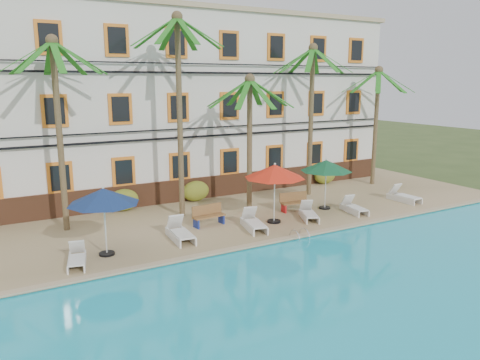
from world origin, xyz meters
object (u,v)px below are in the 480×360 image
palm_a (57,108)px  lounger_a (77,258)px  umbrella_blue (103,197)px  bench_right (295,201)px  bench_left (208,215)px  palm_d (311,100)px  umbrella_red (275,172)px  lounger_d (309,213)px  palm_c (250,123)px  palm_e (377,109)px  palm_b (179,91)px  pool_ladder (299,237)px  lounger_f (403,196)px  umbrella_green (326,166)px  lounger_b (180,232)px  lounger_c (253,223)px  lounger_e (354,207)px

palm_a → lounger_a: size_ratio=4.74×
umbrella_blue → bench_right: size_ratio=1.68×
umbrella_blue → bench_left: size_ratio=1.70×
palm_d → umbrella_red: palm_d is taller
lounger_a → lounger_d: (10.55, 0.49, 0.01)m
palm_a → bench_right: size_ratio=5.27×
palm_c → bench_left: 5.01m
palm_c → palm_e: 9.97m
palm_c → palm_b: bearing=167.5°
pool_ladder → palm_c: bearing=85.8°
lounger_d → bench_left: bearing=162.5°
palm_a → umbrella_red: 9.59m
palm_a → lounger_f: palm_a is taller
umbrella_green → bench_left: bearing=176.6°
umbrella_red → lounger_b: bearing=-178.6°
palm_a → palm_b: (5.22, -0.44, 0.67)m
lounger_d → bench_left: size_ratio=1.19×
bench_right → palm_e: bearing=18.7°
palm_d → pool_ladder: bearing=-130.4°
palm_a → lounger_d: bearing=-20.9°
palm_a → bench_left: (5.63, -2.44, -4.76)m
lounger_d → lounger_f: bearing=1.0°
umbrella_green → lounger_c: umbrella_green is taller
palm_a → lounger_c: (7.11, -3.93, -4.94)m
lounger_e → lounger_a: bearing=-178.9°
lounger_a → pool_ladder: size_ratio=2.32×
lounger_c → lounger_f: 9.51m
lounger_a → lounger_b: lounger_b is taller
umbrella_blue → lounger_e: size_ratio=1.45×
palm_a → umbrella_green: size_ratio=3.18×
palm_c → umbrella_blue: 8.49m
lounger_d → palm_d: bearing=52.4°
palm_e → umbrella_blue: size_ratio=2.76×
umbrella_blue → umbrella_red: bearing=2.6°
lounger_d → lounger_b: bearing=177.9°
palm_b → umbrella_red: 5.71m
lounger_d → umbrella_blue: bearing=-179.9°
umbrella_blue → lounger_b: bearing=4.5°
umbrella_red → pool_ladder: bearing=-96.5°
umbrella_green → lounger_f: size_ratio=1.37×
palm_a → palm_b: 5.28m
lounger_d → bench_left: 4.75m
lounger_d → lounger_a: bearing=-177.4°
umbrella_blue → umbrella_red: umbrella_red is taller
lounger_e → bench_left: bearing=167.0°
palm_a → bench_right: bearing=-13.0°
umbrella_red → palm_b: bearing=136.2°
lounger_c → bench_left: bench_left is taller
lounger_c → palm_c: bearing=62.8°
lounger_a → lounger_e: size_ratio=0.96×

